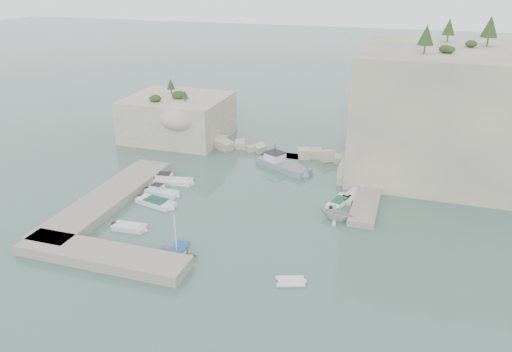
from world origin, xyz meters
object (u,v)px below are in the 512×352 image
(rowboat, at_px, (177,255))
(motorboat_b, at_px, (162,194))
(motorboat_e, at_px, (130,229))
(work_boat, at_px, (283,169))
(motorboat_a, at_px, (171,183))
(inflatable_dinghy, at_px, (290,283))
(tender_east_d, at_px, (355,187))
(motorboat_c, at_px, (156,204))
(tender_east_c, at_px, (353,197))
(tender_east_b, at_px, (339,204))
(tender_east_a, at_px, (336,220))

(rowboat, bearing_deg, motorboat_b, 28.75)
(motorboat_e, xyz_separation_m, work_boat, (11.60, 22.68, 0.00))
(motorboat_b, bearing_deg, rowboat, -52.63)
(motorboat_b, relative_size, motorboat_a, 0.76)
(inflatable_dinghy, distance_m, tender_east_d, 23.99)
(motorboat_c, bearing_deg, rowboat, -37.94)
(tender_east_d, bearing_deg, inflatable_dinghy, 165.71)
(motorboat_c, bearing_deg, work_boat, 67.60)
(tender_east_d, bearing_deg, work_boat, 65.67)
(tender_east_c, bearing_deg, motorboat_b, 125.09)
(tender_east_b, bearing_deg, motorboat_b, 116.15)
(motorboat_c, relative_size, tender_east_a, 1.47)
(rowboat, relative_size, work_boat, 0.47)
(motorboat_b, relative_size, work_boat, 0.52)
(rowboat, xyz_separation_m, tender_east_a, (14.06, 12.65, 0.00))
(motorboat_b, relative_size, motorboat_c, 0.87)
(motorboat_b, xyz_separation_m, tender_east_c, (23.42, 6.83, 0.00))
(motorboat_e, distance_m, tender_east_a, 23.46)
(tender_east_a, bearing_deg, motorboat_e, 122.22)
(motorboat_e, relative_size, rowboat, 0.90)
(motorboat_c, bearing_deg, inflatable_dinghy, -14.94)
(rowboat, relative_size, tender_east_a, 1.17)
(motorboat_e, xyz_separation_m, tender_east_b, (21.09, 13.60, 0.00))
(rowboat, bearing_deg, inflatable_dinghy, -99.90)
(motorboat_e, bearing_deg, tender_east_d, 37.56)
(inflatable_dinghy, bearing_deg, motorboat_a, 121.31)
(motorboat_a, relative_size, motorboat_c, 1.15)
(tender_east_a, xyz_separation_m, tender_east_b, (-0.41, 4.21, 0.00))
(motorboat_a, xyz_separation_m, tender_east_b, (22.65, 0.52, 0.00))
(motorboat_b, distance_m, tender_east_b, 22.37)
(motorboat_b, distance_m, work_boat, 18.25)
(motorboat_e, bearing_deg, motorboat_a, 93.32)
(motorboat_a, distance_m, tender_east_a, 23.35)
(rowboat, distance_m, inflatable_dinghy, 12.17)
(motorboat_b, height_order, inflatable_dinghy, motorboat_b)
(motorboat_c, relative_size, motorboat_e, 1.39)
(motorboat_b, bearing_deg, motorboat_c, -73.71)
(motorboat_e, distance_m, rowboat, 8.11)
(motorboat_e, xyz_separation_m, tender_east_a, (21.49, 9.39, 0.00))
(motorboat_e, xyz_separation_m, inflatable_dinghy, (19.55, -4.37, 0.00))
(motorboat_a, bearing_deg, tender_east_c, -1.14)
(tender_east_b, xyz_separation_m, work_boat, (-9.49, 9.08, 0.00))
(motorboat_c, xyz_separation_m, motorboat_e, (0.26, -6.55, 0.00))
(motorboat_a, bearing_deg, motorboat_b, -87.99)
(motorboat_c, distance_m, tender_east_b, 22.48)
(work_boat, bearing_deg, tender_east_d, 11.25)
(inflatable_dinghy, height_order, tender_east_d, tender_east_d)
(tender_east_b, xyz_separation_m, tender_east_c, (1.46, 2.59, 0.00))
(inflatable_dinghy, xyz_separation_m, tender_east_a, (1.94, 13.76, 0.00))
(rowboat, bearing_deg, motorboat_a, 24.22)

